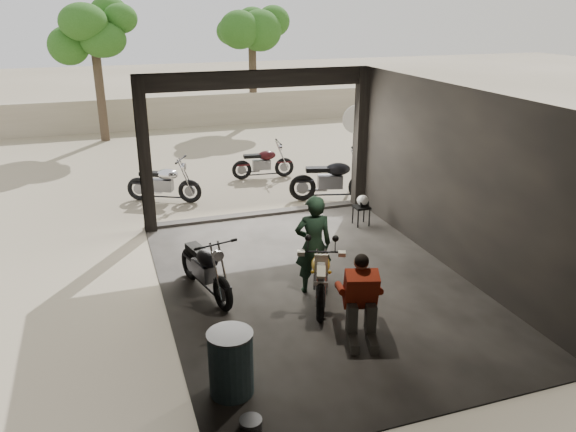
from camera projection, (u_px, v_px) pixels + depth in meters
ground at (316, 285)px, 9.49m from camera, size 80.00×80.00×0.00m
garage at (305, 203)px, 9.52m from camera, size 7.00×7.13×3.20m
boundary_wall at (184, 111)px, 21.69m from camera, size 18.00×0.30×1.20m
tree_left at (92, 20)px, 18.27m from camera, size 2.20×2.20×5.60m
tree_right at (252, 30)px, 21.49m from camera, size 2.20×2.20×5.00m
main_bike at (321, 269)px, 8.80m from camera, size 1.22×1.76×1.08m
left_bike at (205, 264)px, 9.01m from camera, size 1.01×1.69×1.07m
outside_bike_a at (163, 180)px, 13.33m from camera, size 1.73×1.31×1.08m
outside_bike_b at (263, 160)px, 15.19m from camera, size 1.54×0.75×1.01m
outside_bike_c at (332, 176)px, 13.42m from camera, size 1.94×1.17×1.22m
rider at (313, 245)px, 8.97m from camera, size 0.66×0.48×1.67m
mechanic at (362, 303)px, 7.70m from camera, size 0.82×0.97×1.20m
stool at (361, 209)px, 11.91m from camera, size 0.32×0.32×0.44m
helmet at (363, 200)px, 11.87m from camera, size 0.30×0.31×0.23m
oil_drum at (231, 364)px, 6.69m from camera, size 0.65×0.65×0.83m
sign_post at (355, 133)px, 14.16m from camera, size 0.71×0.08×2.12m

